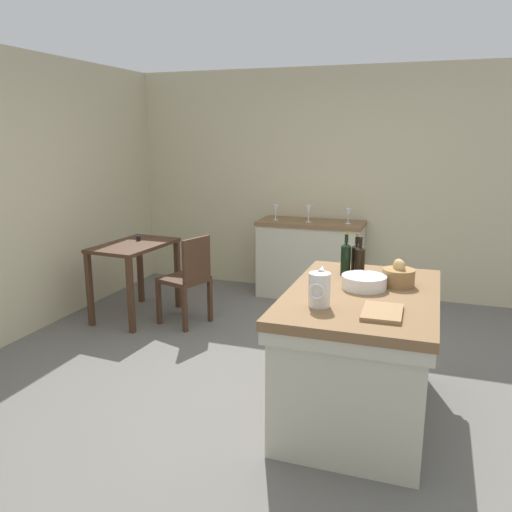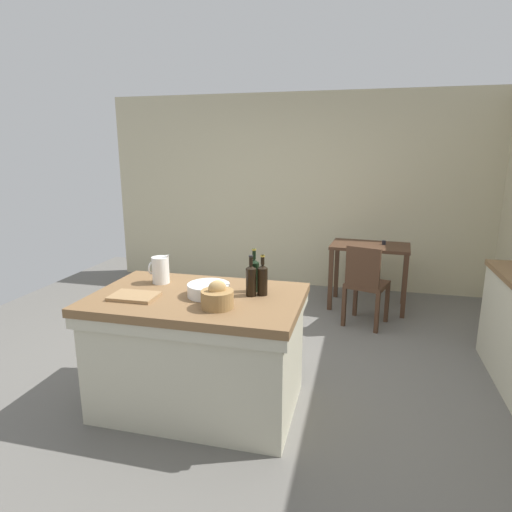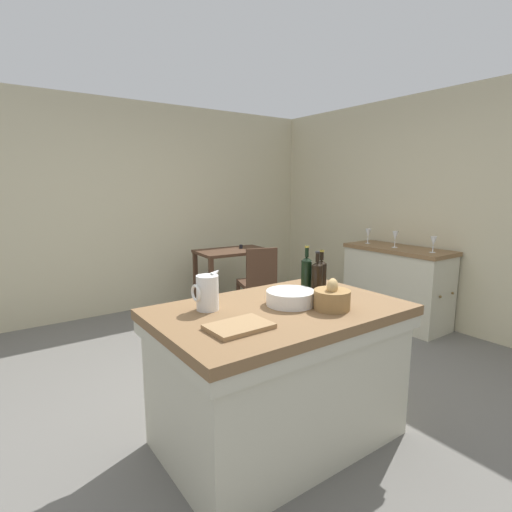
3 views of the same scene
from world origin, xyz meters
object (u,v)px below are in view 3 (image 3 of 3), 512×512
object	(u,v)px
wooden_chair	(259,282)
bread_basket	(332,298)
writing_desk	(233,260)
wine_bottle_green	(317,277)
cutting_board	(239,327)
wine_bottle_amber	(306,273)
wine_glass_far_left	(433,242)
wash_bowl	(291,298)
wine_glass_middle	(368,233)
wine_bottle_dark	(321,275)
side_cabinet	(396,285)
pitcher	(207,292)
wine_glass_left	(395,236)
island_table	(279,369)

from	to	relation	value
wooden_chair	bread_basket	bearing A→B (deg)	-114.79
writing_desk	bread_basket	xyz separation A→B (m)	(-0.99, -2.67, 0.29)
wine_bottle_green	cutting_board	bearing A→B (deg)	-162.60
wine_bottle_amber	wine_glass_far_left	xyz separation A→B (m)	(2.08, 0.32, 0.01)
bread_basket	wine_glass_far_left	distance (m)	2.34
wash_bowl	wine_bottle_amber	size ratio (longest dim) A/B	0.94
wine_glass_middle	bread_basket	bearing A→B (deg)	-145.18
wine_bottle_dark	wine_bottle_amber	distance (m)	0.10
wine_bottle_dark	wine_glass_middle	bearing A→B (deg)	31.54
side_cabinet	wine_glass_middle	world-z (taller)	wine_glass_middle
wine_bottle_green	pitcher	bearing A→B (deg)	170.24
side_cabinet	wine_glass_far_left	distance (m)	0.70
cutting_board	wine_glass_middle	bearing A→B (deg)	27.87
side_cabinet	cutting_board	bearing A→B (deg)	-159.23
pitcher	wine_glass_middle	bearing A→B (deg)	21.85
wash_bowl	wine_glass_left	distance (m)	2.52
bread_basket	wine_bottle_dark	bearing A→B (deg)	54.84
wine_glass_middle	island_table	bearing A→B (deg)	-151.31
side_cabinet	pitcher	world-z (taller)	pitcher
island_table	cutting_board	bearing A→B (deg)	-157.45
wine_bottle_amber	wine_glass_far_left	bearing A→B (deg)	8.79
wooden_chair	wine_bottle_dark	xyz separation A→B (m)	(-0.72, -1.73, 0.49)
wine_bottle_green	wine_glass_far_left	xyz separation A→B (m)	(2.08, 0.42, 0.02)
cutting_board	writing_desk	bearing A→B (deg)	58.57
writing_desk	cutting_board	bearing A→B (deg)	-121.43
wine_glass_left	wine_glass_far_left	bearing A→B (deg)	-86.28
pitcher	cutting_board	distance (m)	0.38
island_table	wine_bottle_green	xyz separation A→B (m)	(0.37, 0.08, 0.52)
bread_basket	writing_desk	bearing A→B (deg)	69.74
bread_basket	wine_bottle_green	distance (m)	0.32
pitcher	wine_bottle_amber	world-z (taller)	wine_bottle_amber
island_table	wooden_chair	distance (m)	2.19
wine_bottle_dark	wine_bottle_amber	world-z (taller)	wine_bottle_amber
wooden_chair	wine_glass_middle	xyz separation A→B (m)	(1.27, -0.51, 0.52)
side_cabinet	bread_basket	bearing A→B (deg)	-153.34
wooden_chair	cutting_board	xyz separation A→B (m)	(-1.57, -2.01, 0.39)
bread_basket	wine_glass_left	bearing A→B (deg)	27.57
cutting_board	wine_bottle_amber	xyz separation A→B (m)	(0.77, 0.34, 0.12)
side_cabinet	island_table	bearing A→B (deg)	-159.52
wash_bowl	wooden_chair	bearing A→B (deg)	59.48
bread_basket	cutting_board	world-z (taller)	bread_basket
island_table	writing_desk	world-z (taller)	island_table
wooden_chair	pitcher	size ratio (longest dim) A/B	3.63
writing_desk	pitcher	distance (m)	2.78
writing_desk	pitcher	size ratio (longest dim) A/B	3.82
wine_bottle_green	bread_basket	bearing A→B (deg)	-118.05
side_cabinet	wine_bottle_dark	world-z (taller)	wine_bottle_dark
side_cabinet	wine_glass_middle	bearing A→B (deg)	94.87
wooden_chair	wine_bottle_dark	world-z (taller)	wine_bottle_dark
wash_bowl	cutting_board	bearing A→B (deg)	-160.63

